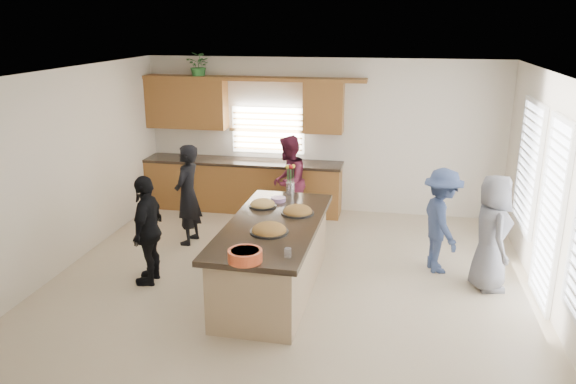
% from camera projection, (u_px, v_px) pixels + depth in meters
% --- Properties ---
extents(floor, '(6.50, 6.50, 0.00)m').
position_uv_depth(floor, '(292.00, 277.00, 7.83)').
color(floor, '#C4B391').
rests_on(floor, ground).
extents(room_shell, '(6.52, 6.02, 2.81)m').
position_uv_depth(room_shell, '(292.00, 143.00, 7.27)').
color(room_shell, silver).
rests_on(room_shell, ground).
extents(back_cabinetry, '(4.08, 0.66, 2.46)m').
position_uv_depth(back_cabinetry, '(241.00, 162.00, 10.39)').
color(back_cabinetry, '#93602A').
rests_on(back_cabinetry, ground).
extents(right_wall_glazing, '(0.06, 4.00, 2.25)m').
position_uv_depth(right_wall_glazing, '(553.00, 202.00, 6.73)').
color(right_wall_glazing, white).
rests_on(right_wall_glazing, ground).
extents(island, '(1.21, 2.72, 0.95)m').
position_uv_depth(island, '(274.00, 259.00, 7.31)').
color(island, tan).
rests_on(island, ground).
extents(platter_front, '(0.47, 0.47, 0.19)m').
position_uv_depth(platter_front, '(269.00, 231.00, 6.82)').
color(platter_front, black).
rests_on(platter_front, island).
extents(platter_mid, '(0.44, 0.44, 0.18)m').
position_uv_depth(platter_mid, '(298.00, 212.00, 7.49)').
color(platter_mid, black).
rests_on(platter_mid, island).
extents(platter_back, '(0.39, 0.39, 0.16)m').
position_uv_depth(platter_back, '(263.00, 205.00, 7.78)').
color(platter_back, black).
rests_on(platter_back, island).
extents(salad_bowl, '(0.37, 0.37, 0.13)m').
position_uv_depth(salad_bowl, '(245.00, 255.00, 6.00)').
color(salad_bowl, '#E35429').
rests_on(salad_bowl, island).
extents(clear_cup, '(0.08, 0.08, 0.10)m').
position_uv_depth(clear_cup, '(288.00, 253.00, 6.11)').
color(clear_cup, white).
rests_on(clear_cup, island).
extents(plate_stack, '(0.21, 0.21, 0.06)m').
position_uv_depth(plate_stack, '(278.00, 199.00, 8.01)').
color(plate_stack, '#C190D2').
rests_on(plate_stack, island).
extents(flower_vase, '(0.14, 0.14, 0.45)m').
position_uv_depth(flower_vase, '(290.00, 179.00, 8.27)').
color(flower_vase, silver).
rests_on(flower_vase, island).
extents(potted_plant, '(0.49, 0.45, 0.48)m').
position_uv_depth(potted_plant, '(199.00, 66.00, 10.10)').
color(potted_plant, '#307831').
rests_on(potted_plant, back_cabinetry).
extents(woman_left_back, '(0.42, 0.61, 1.60)m').
position_uv_depth(woman_left_back, '(188.00, 195.00, 8.81)').
color(woman_left_back, black).
rests_on(woman_left_back, ground).
extents(woman_left_mid, '(0.66, 0.81, 1.58)m').
position_uv_depth(woman_left_mid, '(288.00, 181.00, 9.59)').
color(woman_left_mid, '#571A2D').
rests_on(woman_left_mid, ground).
extents(woman_left_front, '(0.43, 0.90, 1.50)m').
position_uv_depth(woman_left_front, '(148.00, 230.00, 7.48)').
color(woman_left_front, black).
rests_on(woman_left_front, ground).
extents(woman_right_back, '(0.78, 1.07, 1.50)m').
position_uv_depth(woman_right_back, '(441.00, 221.00, 7.82)').
color(woman_right_back, navy).
rests_on(woman_right_back, ground).
extents(woman_right_front, '(0.59, 0.82, 1.56)m').
position_uv_depth(woman_right_front, '(492.00, 233.00, 7.30)').
color(woman_right_front, slate).
rests_on(woman_right_front, ground).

